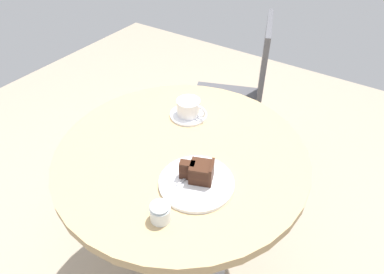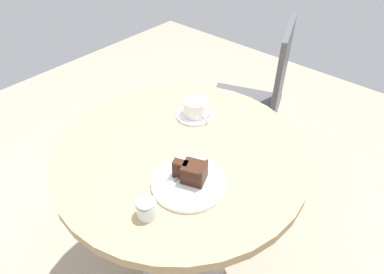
{
  "view_description": "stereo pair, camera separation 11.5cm",
  "coord_description": "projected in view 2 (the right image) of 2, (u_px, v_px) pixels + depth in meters",
  "views": [
    {
      "loc": [
        0.5,
        -0.69,
        1.51
      ],
      "look_at": [
        0.02,
        0.04,
        0.78
      ],
      "focal_mm": 32.0,
      "sensor_mm": 36.0,
      "label": 1
    },
    {
      "loc": [
        0.6,
        -0.62,
        1.51
      ],
      "look_at": [
        0.02,
        0.04,
        0.78
      ],
      "focal_mm": 32.0,
      "sensor_mm": 36.0,
      "label": 2
    }
  ],
  "objects": [
    {
      "name": "ground_plane",
      "position": [
        184.0,
        266.0,
        1.63
      ],
      "size": [
        4.4,
        4.4,
        0.01
      ],
      "primitive_type": "cube",
      "color": "gray",
      "rests_on": "ground"
    },
    {
      "name": "cafe_table",
      "position": [
        181.0,
        174.0,
        1.23
      ],
      "size": [
        0.86,
        0.86,
        0.74
      ],
      "color": "tan",
      "rests_on": "ground"
    },
    {
      "name": "saucer",
      "position": [
        194.0,
        115.0,
        1.31
      ],
      "size": [
        0.14,
        0.14,
        0.01
      ],
      "color": "white",
      "rests_on": "cafe_table"
    },
    {
      "name": "coffee_cup",
      "position": [
        195.0,
        107.0,
        1.28
      ],
      "size": [
        0.12,
        0.09,
        0.06
      ],
      "color": "white",
      "rests_on": "saucer"
    },
    {
      "name": "teaspoon",
      "position": [
        203.0,
        109.0,
        1.32
      ],
      "size": [
        0.09,
        0.04,
        0.0
      ],
      "rotation": [
        0.0,
        0.0,
        0.35
      ],
      "color": "#B7B7BC",
      "rests_on": "saucer"
    },
    {
      "name": "cake_plate",
      "position": [
        189.0,
        183.0,
        1.03
      ],
      "size": [
        0.23,
        0.23,
        0.01
      ],
      "color": "white",
      "rests_on": "cafe_table"
    },
    {
      "name": "cake_slice",
      "position": [
        192.0,
        172.0,
        1.02
      ],
      "size": [
        0.11,
        0.08,
        0.07
      ],
      "rotation": [
        0.0,
        0.0,
        3.52
      ],
      "color": "#381E14",
      "rests_on": "cake_plate"
    },
    {
      "name": "fork",
      "position": [
        190.0,
        170.0,
        1.06
      ],
      "size": [
        0.03,
        0.14,
        0.0
      ],
      "rotation": [
        0.0,
        0.0,
        1.47
      ],
      "color": "#B7B7BC",
      "rests_on": "cake_plate"
    },
    {
      "name": "napkin",
      "position": [
        187.0,
        186.0,
        1.03
      ],
      "size": [
        0.2,
        0.19,
        0.0
      ],
      "rotation": [
        0.0,
        0.0,
        3.76
      ],
      "color": "beige",
      "rests_on": "cafe_table"
    },
    {
      "name": "cafe_chair",
      "position": [
        260.0,
        95.0,
        1.78
      ],
      "size": [
        0.49,
        0.49,
        0.92
      ],
      "rotation": [
        0.0,
        0.0,
        5.09
      ],
      "color": "#4C4C51",
      "rests_on": "ground"
    },
    {
      "name": "sugar_pot",
      "position": [
        146.0,
        208.0,
        0.93
      ],
      "size": [
        0.06,
        0.06,
        0.06
      ],
      "color": "silver",
      "rests_on": "cafe_table"
    }
  ]
}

